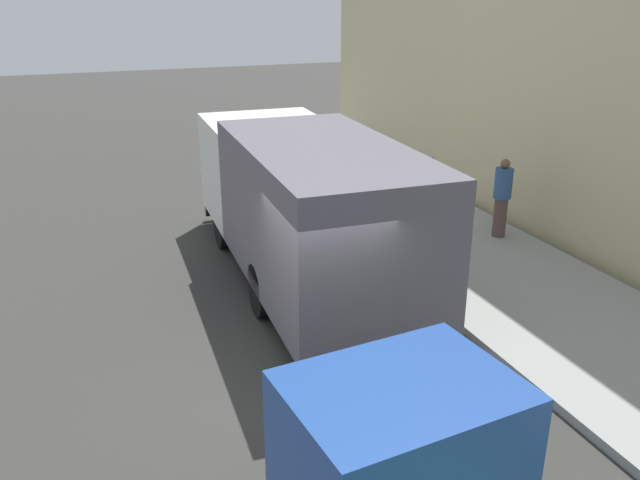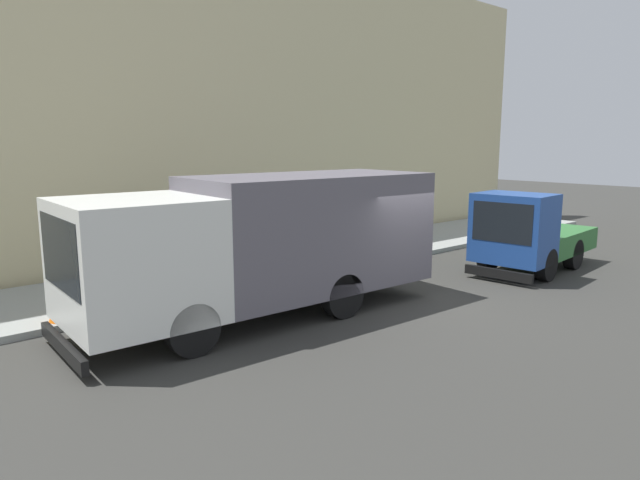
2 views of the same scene
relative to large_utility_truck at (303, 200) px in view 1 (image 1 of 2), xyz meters
The scene contains 7 objects.
ground 3.83m from the large_utility_truck, 111.64° to the right, with size 80.00×80.00×0.00m, color #353431.
sidewalk 5.08m from the large_utility_truck, 41.72° to the right, with size 3.77×30.00×0.15m, color #959A96.
large_utility_truck is the anchor object (origin of this frame).
pedestrian_walking 4.82m from the large_utility_truck, ahead, with size 0.55×0.55×1.78m.
pedestrian_standing 2.98m from the large_utility_truck, 35.78° to the right, with size 0.37×0.37×1.70m.
traffic_cone_orange 4.23m from the large_utility_truck, 60.32° to the left, with size 0.45×0.45×0.64m, color orange.
street_sign_post 2.21m from the large_utility_truck, 25.74° to the right, with size 0.44×0.08×2.41m.
Camera 1 is at (-2.68, -7.88, 5.39)m, focal length 36.76 mm.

